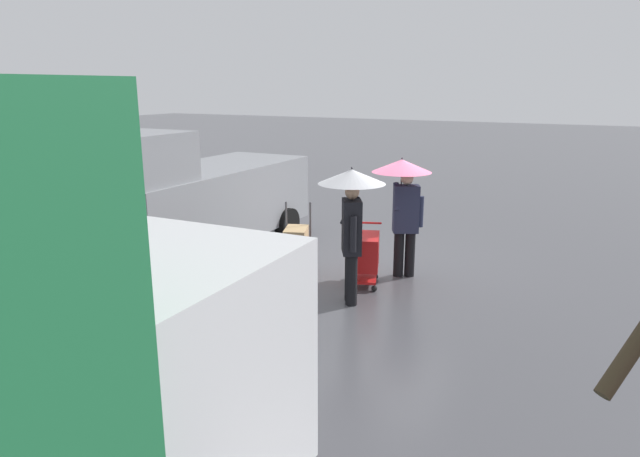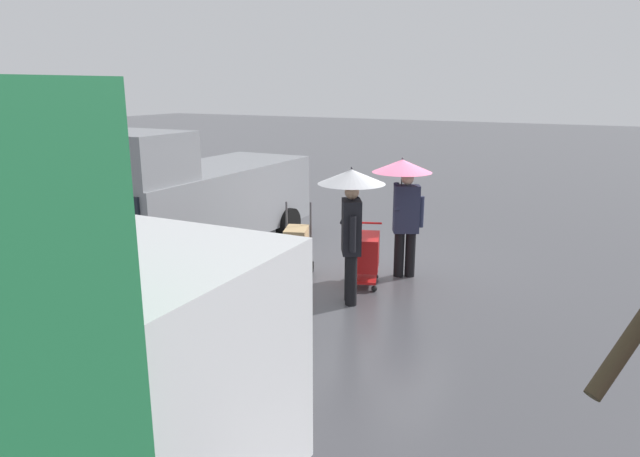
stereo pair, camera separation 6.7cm
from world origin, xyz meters
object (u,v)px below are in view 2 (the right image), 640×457
(pedestrian_black_side, at_px, (404,190))
(cargo_van_parked_right, at_px, (197,198))
(hand_dolly_boxes, at_px, (297,248))
(shopping_cart_vendor, at_px, (363,253))
(pedestrian_pink_side, at_px, (351,204))

(pedestrian_black_side, bearing_deg, cargo_van_parked_right, 10.11)
(hand_dolly_boxes, bearing_deg, pedestrian_black_side, -151.04)
(cargo_van_parked_right, distance_m, pedestrian_black_side, 4.11)
(hand_dolly_boxes, bearing_deg, cargo_van_parked_right, -4.61)
(cargo_van_parked_right, height_order, shopping_cart_vendor, cargo_van_parked_right)
(cargo_van_parked_right, bearing_deg, shopping_cart_vendor, 179.58)
(shopping_cart_vendor, bearing_deg, hand_dolly_boxes, 7.71)
(pedestrian_pink_side, height_order, pedestrian_black_side, same)
(shopping_cart_vendor, xyz_separation_m, pedestrian_pink_side, (-0.13, 0.79, 1.02))
(hand_dolly_boxes, height_order, pedestrian_pink_side, pedestrian_pink_side)
(pedestrian_pink_side, bearing_deg, shopping_cart_vendor, -81.02)
(pedestrian_pink_side, bearing_deg, pedestrian_black_side, -100.98)
(shopping_cart_vendor, distance_m, pedestrian_black_side, 1.33)
(hand_dolly_boxes, bearing_deg, pedestrian_pink_side, 155.04)
(cargo_van_parked_right, height_order, pedestrian_black_side, cargo_van_parked_right)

